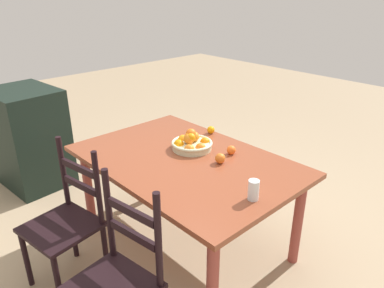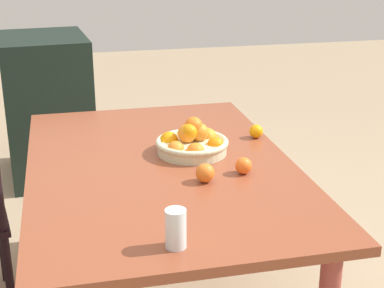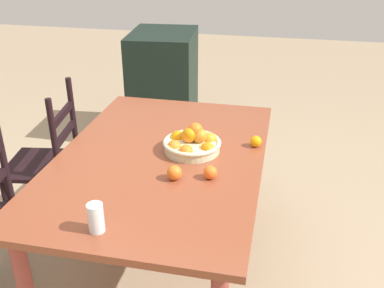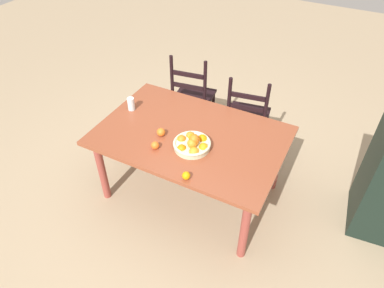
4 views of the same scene
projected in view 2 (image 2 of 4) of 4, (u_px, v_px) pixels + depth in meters
The scene contains 7 objects.
dining_table at pixel (161, 183), 2.39m from camera, with size 1.59×1.06×0.72m.
cabinet at pixel (48, 107), 3.95m from camera, with size 0.68×0.55×0.96m, color black.
fruit_bowl at pixel (192, 142), 2.46m from camera, with size 0.31×0.31×0.15m.
orange_loose_0 at pixel (256, 131), 2.64m from camera, with size 0.06×0.06×0.06m, color orange.
orange_loose_1 at pixel (244, 166), 2.25m from camera, with size 0.07×0.07×0.07m, color orange.
orange_loose_2 at pixel (205, 173), 2.18m from camera, with size 0.07×0.07×0.07m, color orange.
drinking_glass at pixel (176, 229), 1.72m from camera, with size 0.06×0.06×0.12m, color silver.
Camera 2 is at (-2.16, 0.37, 1.61)m, focal length 54.61 mm.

